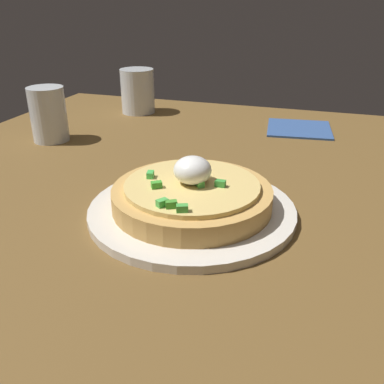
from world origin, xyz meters
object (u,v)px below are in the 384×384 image
object	(u,v)px
plate	(192,210)
pizza	(192,194)
cup_far	(49,117)
napkin	(299,129)
cup_near	(138,92)

from	to	relation	value
plate	pizza	xyz separation A→B (cm)	(-0.00, 0.00, 2.26)
pizza	cup_far	xyz separation A→B (cm)	(20.25, 34.89, 1.73)
cup_far	napkin	xyz separation A→B (cm)	(21.70, -44.77, -4.33)
pizza	napkin	size ratio (longest dim) A/B	1.58
plate	pizza	bearing A→B (deg)	148.04
pizza	cup_far	distance (cm)	40.38
pizza	napkin	distance (cm)	43.18
cup_near	napkin	bearing A→B (deg)	-94.22
plate	cup_far	distance (cm)	40.54
cup_near	napkin	size ratio (longest dim) A/B	0.78
plate	cup_far	xyz separation A→B (cm)	(20.24, 34.89, 3.99)
plate	napkin	world-z (taller)	plate
plate	cup_far	size ratio (longest dim) A/B	2.60
plate	pizza	size ratio (longest dim) A/B	1.30
cup_near	napkin	world-z (taller)	cup_near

